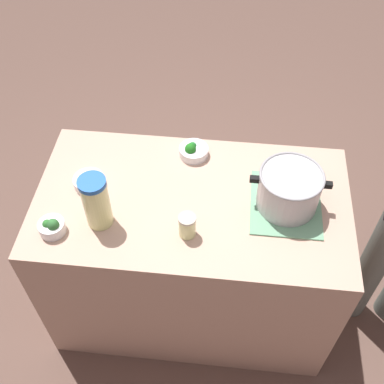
% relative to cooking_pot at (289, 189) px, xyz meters
% --- Properties ---
extents(ground_plane, '(8.00, 8.00, 0.00)m').
position_rel_cooking_pot_xyz_m(ground_plane, '(-0.41, -0.01, -1.02)').
color(ground_plane, brown).
extents(counter_slab, '(1.40, 0.77, 0.91)m').
position_rel_cooking_pot_xyz_m(counter_slab, '(-0.41, -0.01, -0.56)').
color(counter_slab, tan).
rests_on(counter_slab, ground_plane).
extents(dish_cloth, '(0.30, 0.36, 0.01)m').
position_rel_cooking_pot_xyz_m(dish_cloth, '(0.00, 0.00, -0.10)').
color(dish_cloth, '#6EA681').
rests_on(dish_cloth, counter_slab).
extents(cooking_pot, '(0.34, 0.27, 0.18)m').
position_rel_cooking_pot_xyz_m(cooking_pot, '(0.00, 0.00, 0.00)').
color(cooking_pot, '#B7B7BC').
rests_on(cooking_pot, dish_cloth).
extents(lemonade_pitcher, '(0.11, 0.11, 0.26)m').
position_rel_cooking_pot_xyz_m(lemonade_pitcher, '(-0.78, -0.17, 0.03)').
color(lemonade_pitcher, '#E4EA98').
rests_on(lemonade_pitcher, counter_slab).
extents(mason_jar, '(0.07, 0.07, 0.11)m').
position_rel_cooking_pot_xyz_m(mason_jar, '(-0.41, -0.20, -0.05)').
color(mason_jar, beige).
rests_on(mason_jar, counter_slab).
extents(broccoli_bowl_front, '(0.14, 0.14, 0.08)m').
position_rel_cooking_pot_xyz_m(broccoli_bowl_front, '(-0.43, 0.26, -0.07)').
color(broccoli_bowl_front, silver).
rests_on(broccoli_bowl_front, counter_slab).
extents(broccoli_bowl_center, '(0.11, 0.11, 0.09)m').
position_rel_cooking_pot_xyz_m(broccoli_bowl_center, '(-0.97, -0.25, -0.07)').
color(broccoli_bowl_center, silver).
rests_on(broccoli_bowl_center, counter_slab).
extents(broccoli_bowl_back, '(0.14, 0.14, 0.08)m').
position_rel_cooking_pot_xyz_m(broccoli_bowl_back, '(-0.88, 0.02, -0.07)').
color(broccoli_bowl_back, silver).
rests_on(broccoli_bowl_back, counter_slab).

